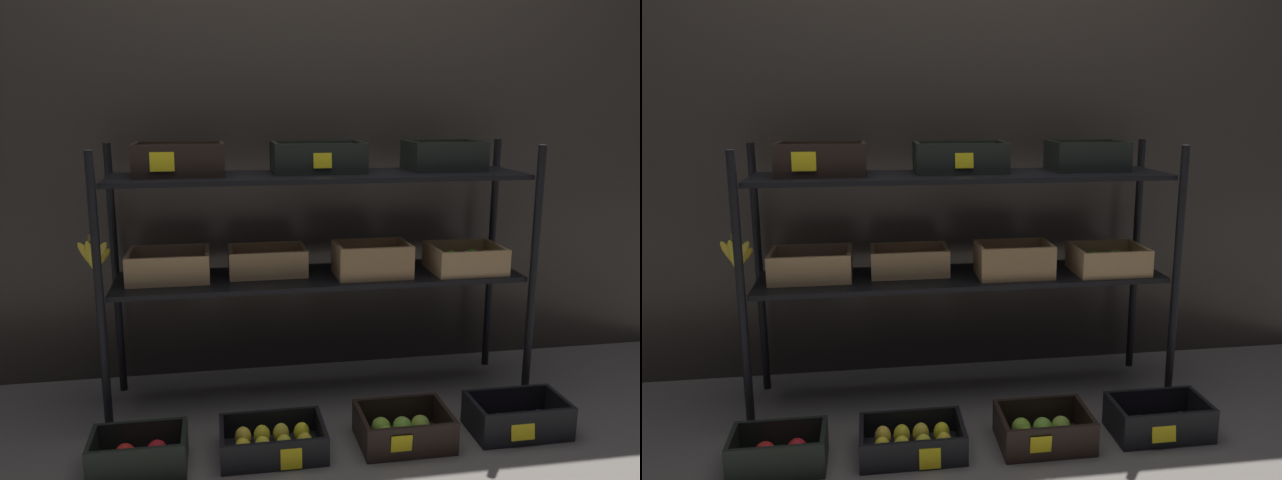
{
  "view_description": "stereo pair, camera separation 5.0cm",
  "coord_description": "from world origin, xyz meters",
  "views": [
    {
      "loc": [
        -0.43,
        -2.52,
        1.25
      ],
      "look_at": [
        0.0,
        0.0,
        0.7
      ],
      "focal_mm": 35.47,
      "sensor_mm": 36.0,
      "label": 1
    },
    {
      "loc": [
        -0.38,
        -2.53,
        1.25
      ],
      "look_at": [
        0.0,
        0.0,
        0.7
      ],
      "focal_mm": 35.47,
      "sensor_mm": 36.0,
      "label": 2
    }
  ],
  "objects": [
    {
      "name": "crate_ground_plum",
      "position": [
        0.7,
        -0.43,
        0.05
      ],
      "size": [
        0.37,
        0.23,
        0.14
      ],
      "color": "black",
      "rests_on": "ground_plane"
    },
    {
      "name": "crate_ground_lemon",
      "position": [
        -0.25,
        -0.43,
        0.04
      ],
      "size": [
        0.38,
        0.25,
        0.11
      ],
      "color": "black",
      "rests_on": "ground_plane"
    },
    {
      "name": "storefront_wall",
      "position": [
        0.0,
        0.4,
        1.1
      ],
      "size": [
        4.11,
        0.12,
        2.21
      ],
      "primitive_type": "cube",
      "color": "#2D2823",
      "rests_on": "ground_plane"
    },
    {
      "name": "crate_ground_apple_red",
      "position": [
        -0.72,
        -0.45,
        0.05
      ],
      "size": [
        0.33,
        0.21,
        0.13
      ],
      "color": "black",
      "rests_on": "ground_plane"
    },
    {
      "name": "ground_plane",
      "position": [
        0.0,
        0.0,
        0.0
      ],
      "size": [
        10.0,
        10.0,
        0.0
      ],
      "primitive_type": "plane",
      "color": "#605B56"
    },
    {
      "name": "display_rack",
      "position": [
        -0.03,
        0.01,
        0.76
      ],
      "size": [
        1.83,
        0.43,
        1.1
      ],
      "color": "black",
      "rests_on": "ground_plane"
    },
    {
      "name": "crate_ground_apple_green",
      "position": [
        0.25,
        -0.44,
        0.05
      ],
      "size": [
        0.34,
        0.26,
        0.13
      ],
      "color": "black",
      "rests_on": "ground_plane"
    }
  ]
}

